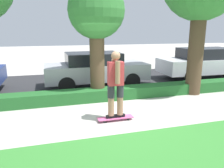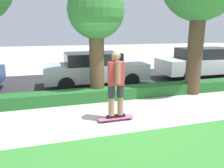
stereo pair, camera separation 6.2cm
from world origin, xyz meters
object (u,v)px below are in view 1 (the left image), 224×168
parked_car_middle (96,69)px  skateboard (116,118)px  skater_person (116,83)px  tree_mid (96,15)px  parked_car_rear (207,62)px

parked_car_middle → skateboard: bearing=-94.9°
parked_car_middle → skater_person: bearing=-94.9°
tree_mid → parked_car_middle: size_ratio=0.91×
parked_car_rear → skateboard: bearing=-145.2°
tree_mid → parked_car_rear: (5.87, 1.78, -1.98)m
skateboard → tree_mid: 3.37m
skateboard → skater_person: (0.00, 0.00, 0.93)m
skateboard → parked_car_rear: bearing=33.2°
skateboard → tree_mid: (-0.03, 2.03, 2.69)m
skateboard → skater_person: skater_person is taller
tree_mid → parked_car_middle: 2.65m
skater_person → tree_mid: size_ratio=0.45×
skater_person → parked_car_rear: 6.97m
parked_car_rear → parked_car_middle: bearing=-177.5°
tree_mid → parked_car_middle: tree_mid is taller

